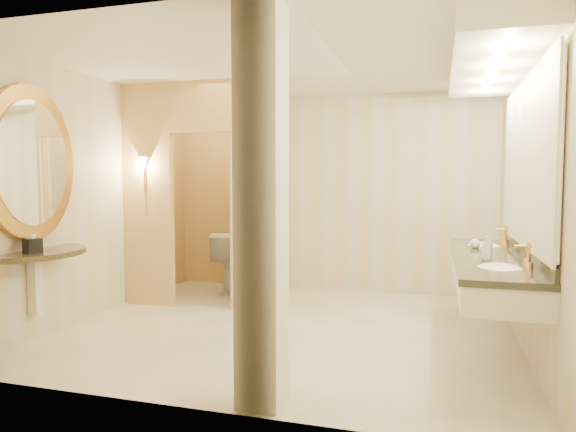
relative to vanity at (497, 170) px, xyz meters
name	(u,v)px	position (x,y,z in m)	size (l,w,h in m)	color
floor	(287,328)	(-1.98, 0.17, -1.63)	(4.50, 4.50, 0.00)	white
ceiling	(287,65)	(-1.98, 0.17, 1.07)	(4.50, 4.50, 0.00)	white
wall_back	(328,194)	(-1.98, 2.17, -0.28)	(4.50, 0.02, 2.70)	beige
wall_front	(201,209)	(-1.98, -1.83, -0.28)	(4.50, 0.02, 2.70)	beige
wall_left	(100,197)	(-4.23, 0.17, -0.28)	(0.02, 4.00, 2.70)	beige
wall_right	(526,201)	(0.27, 0.17, -0.28)	(0.02, 4.00, 2.70)	beige
toilet_closet	(225,192)	(-3.10, 1.14, -0.24)	(1.50, 1.55, 2.70)	#EFD67D
wall_sconce	(144,164)	(-3.90, 0.60, 0.10)	(0.14, 0.14, 0.42)	#C98E40
vanity	(497,170)	(0.00, 0.00, 0.00)	(0.75, 2.75, 2.09)	white
console_shelf	(30,200)	(-4.19, -0.92, -0.28)	(1.13, 1.13, 2.01)	black
pillar	(261,208)	(-1.63, -1.63, -0.28)	(0.30, 0.30, 2.70)	white
tissue_box	(33,246)	(-4.06, -1.06, -0.69)	(0.13, 0.13, 0.13)	black
toilet	(234,261)	(-3.21, 1.71, -1.21)	(0.47, 0.82, 0.83)	white
soap_bottle_a	(489,244)	(-0.02, 0.33, -0.70)	(0.05, 0.05, 0.12)	beige
soap_bottle_b	(475,242)	(-0.14, 0.41, -0.69)	(0.10, 0.10, 0.13)	silver
soap_bottle_c	(486,248)	(-0.10, -0.36, -0.65)	(0.08, 0.08, 0.20)	#C6B28C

